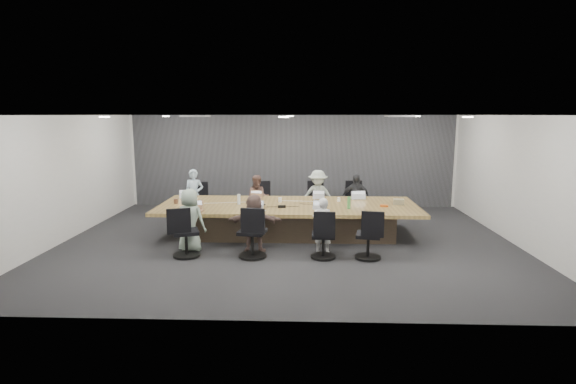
{
  "coord_description": "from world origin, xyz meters",
  "views": [
    {
      "loc": [
        0.37,
        -9.78,
        2.81
      ],
      "look_at": [
        0.0,
        0.4,
        1.05
      ],
      "focal_mm": 28.0,
      "sensor_mm": 36.0,
      "label": 1
    }
  ],
  "objects_px": {
    "person_5": "(254,223)",
    "mug_brown": "(176,201)",
    "person_3": "(356,198)",
    "person_4": "(190,220)",
    "chair_6": "(323,239)",
    "chair_0": "(198,205)",
    "bottle_clear": "(239,199)",
    "chair_2": "(317,204)",
    "laptop_2": "(318,198)",
    "snack_packet": "(384,206)",
    "stapler": "(282,206)",
    "laptop_1": "(256,197)",
    "canvas_bag": "(399,202)",
    "bottle_green_right": "(349,203)",
    "chair_3": "(354,204)",
    "laptop_5": "(257,211)",
    "conference_table": "(288,218)",
    "chair_1": "(260,204)",
    "person_6": "(323,225)",
    "chair_5": "(252,236)",
    "bottle_green_left": "(193,197)",
    "laptop_3": "(358,198)",
    "chair_7": "(368,239)",
    "laptop_6": "(322,211)",
    "chair_4": "(186,236)",
    "person_0": "(194,195)",
    "laptop_4": "(196,210)",
    "laptop_0": "(189,197)",
    "person_2": "(318,196)"
  },
  "relations": [
    {
      "from": "chair_4",
      "to": "chair_6",
      "type": "xyz_separation_m",
      "value": [
        2.73,
        0.0,
        -0.04
      ]
    },
    {
      "from": "chair_1",
      "to": "chair_3",
      "type": "height_order",
      "value": "chair_3"
    },
    {
      "from": "laptop_0",
      "to": "bottle_green_right",
      "type": "bearing_deg",
      "value": 159.53
    },
    {
      "from": "chair_3",
      "to": "chair_5",
      "type": "xyz_separation_m",
      "value": [
        -2.37,
        -3.4,
        0.02
      ]
    },
    {
      "from": "chair_4",
      "to": "person_0",
      "type": "height_order",
      "value": "person_0"
    },
    {
      "from": "laptop_1",
      "to": "canvas_bag",
      "type": "relative_size",
      "value": 1.27
    },
    {
      "from": "laptop_0",
      "to": "canvas_bag",
      "type": "bearing_deg",
      "value": 168.89
    },
    {
      "from": "laptop_5",
      "to": "laptop_6",
      "type": "relative_size",
      "value": 1.13
    },
    {
      "from": "bottle_clear",
      "to": "chair_0",
      "type": "bearing_deg",
      "value": 128.87
    },
    {
      "from": "person_4",
      "to": "laptop_6",
      "type": "xyz_separation_m",
      "value": [
        2.73,
        0.55,
        0.09
      ]
    },
    {
      "from": "person_3",
      "to": "person_6",
      "type": "distance_m",
      "value": 2.87
    },
    {
      "from": "person_2",
      "to": "person_6",
      "type": "bearing_deg",
      "value": -88.74
    },
    {
      "from": "chair_2",
      "to": "laptop_2",
      "type": "bearing_deg",
      "value": 103.62
    },
    {
      "from": "bottle_green_right",
      "to": "chair_2",
      "type": "bearing_deg",
      "value": 106.59
    },
    {
      "from": "person_0",
      "to": "snack_packet",
      "type": "relative_size",
      "value": 7.72
    },
    {
      "from": "person_5",
      "to": "bottle_clear",
      "type": "height_order",
      "value": "person_5"
    },
    {
      "from": "chair_6",
      "to": "mug_brown",
      "type": "bearing_deg",
      "value": 155.44
    },
    {
      "from": "person_4",
      "to": "bottle_clear",
      "type": "height_order",
      "value": "person_4"
    },
    {
      "from": "chair_5",
      "to": "laptop_1",
      "type": "bearing_deg",
      "value": 104.06
    },
    {
      "from": "chair_7",
      "to": "person_6",
      "type": "bearing_deg",
      "value": 169.64
    },
    {
      "from": "chair_6",
      "to": "chair_0",
      "type": "bearing_deg",
      "value": 136.06
    },
    {
      "from": "chair_3",
      "to": "laptop_5",
      "type": "relative_size",
      "value": 2.44
    },
    {
      "from": "laptop_4",
      "to": "person_5",
      "type": "height_order",
      "value": "person_5"
    },
    {
      "from": "chair_2",
      "to": "chair_3",
      "type": "relative_size",
      "value": 0.97
    },
    {
      "from": "person_3",
      "to": "stapler",
      "type": "distance_m",
      "value": 2.56
    },
    {
      "from": "chair_1",
      "to": "person_5",
      "type": "xyz_separation_m",
      "value": [
        0.2,
        -3.05,
        0.21
      ]
    },
    {
      "from": "bottle_clear",
      "to": "snack_packet",
      "type": "height_order",
      "value": "bottle_clear"
    },
    {
      "from": "laptop_3",
      "to": "mug_brown",
      "type": "xyz_separation_m",
      "value": [
        -4.37,
        -0.81,
        0.05
      ]
    },
    {
      "from": "laptop_2",
      "to": "person_4",
      "type": "height_order",
      "value": "person_4"
    },
    {
      "from": "chair_7",
      "to": "chair_0",
      "type": "bearing_deg",
      "value": 152.21
    },
    {
      "from": "person_4",
      "to": "bottle_clear",
      "type": "relative_size",
      "value": 5.46
    },
    {
      "from": "conference_table",
      "to": "bottle_clear",
      "type": "distance_m",
      "value": 1.24
    },
    {
      "from": "person_3",
      "to": "person_4",
      "type": "relative_size",
      "value": 0.98
    },
    {
      "from": "laptop_1",
      "to": "person_0",
      "type": "bearing_deg",
      "value": -3.8
    },
    {
      "from": "laptop_3",
      "to": "bottle_green_left",
      "type": "relative_size",
      "value": 1.45
    },
    {
      "from": "chair_6",
      "to": "bottle_green_right",
      "type": "xyz_separation_m",
      "value": [
        0.62,
        1.26,
        0.49
      ]
    },
    {
      "from": "chair_6",
      "to": "laptop_5",
      "type": "height_order",
      "value": "chair_6"
    },
    {
      "from": "bottle_clear",
      "to": "conference_table",
      "type": "bearing_deg",
      "value": 1.99
    },
    {
      "from": "chair_4",
      "to": "person_4",
      "type": "xyz_separation_m",
      "value": [
        0.0,
        0.35,
        0.24
      ]
    },
    {
      "from": "chair_6",
      "to": "canvas_bag",
      "type": "relative_size",
      "value": 3.22
    },
    {
      "from": "chair_2",
      "to": "stapler",
      "type": "bearing_deg",
      "value": 81.42
    },
    {
      "from": "stapler",
      "to": "chair_0",
      "type": "bearing_deg",
      "value": 127.93
    },
    {
      "from": "person_4",
      "to": "person_6",
      "type": "distance_m",
      "value": 2.74
    },
    {
      "from": "person_5",
      "to": "mug_brown",
      "type": "relative_size",
      "value": 10.6
    },
    {
      "from": "chair_1",
      "to": "laptop_6",
      "type": "distance_m",
      "value": 2.99
    },
    {
      "from": "chair_2",
      "to": "laptop_3",
      "type": "relative_size",
      "value": 2.36
    },
    {
      "from": "chair_5",
      "to": "bottle_green_left",
      "type": "distance_m",
      "value": 2.5
    },
    {
      "from": "laptop_3",
      "to": "stapler",
      "type": "bearing_deg",
      "value": 28.36
    },
    {
      "from": "person_5",
      "to": "mug_brown",
      "type": "distance_m",
      "value": 2.41
    },
    {
      "from": "person_4",
      "to": "bottle_green_right",
      "type": "height_order",
      "value": "person_4"
    }
  ]
}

